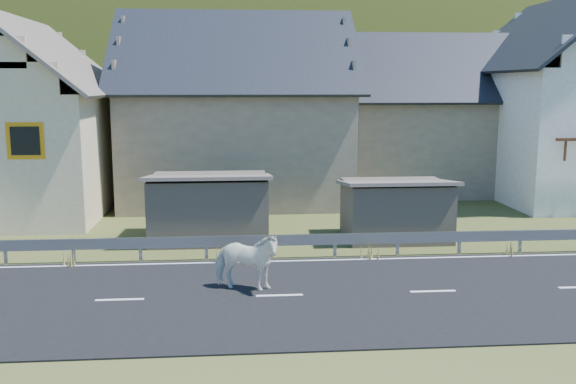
{
  "coord_description": "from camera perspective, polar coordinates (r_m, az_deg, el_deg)",
  "views": [
    {
      "loc": [
        -1.07,
        -15.62,
        5.34
      ],
      "look_at": [
        0.4,
        2.21,
        2.34
      ],
      "focal_mm": 40.0,
      "sensor_mm": 36.0,
      "label": 1
    }
  ],
  "objects": [
    {
      "name": "ground",
      "position": [
        16.54,
        -0.77,
        -9.32
      ],
      "size": [
        160.0,
        160.0,
        0.0
      ],
      "primitive_type": "plane",
      "color": "#333C17",
      "rests_on": "ground"
    },
    {
      "name": "road",
      "position": [
        16.53,
        -0.77,
        -9.25
      ],
      "size": [
        60.0,
        7.0,
        0.04
      ],
      "primitive_type": "cube",
      "color": "black",
      "rests_on": "ground"
    },
    {
      "name": "lane_markings",
      "position": [
        16.52,
        -0.77,
        -9.17
      ],
      "size": [
        60.0,
        6.6,
        0.01
      ],
      "primitive_type": "cube",
      "color": "silver",
      "rests_on": "road"
    },
    {
      "name": "guardrail",
      "position": [
        19.91,
        -1.51,
        -4.37
      ],
      "size": [
        28.1,
        0.09,
        0.75
      ],
      "color": "#93969B",
      "rests_on": "ground"
    },
    {
      "name": "shed_left",
      "position": [
        22.54,
        -7.01,
        -1.4
      ],
      "size": [
        4.3,
        3.3,
        2.4
      ],
      "primitive_type": "cube",
      "color": "brown",
      "rests_on": "ground"
    },
    {
      "name": "shed_right",
      "position": [
        22.74,
        9.55,
        -1.62
      ],
      "size": [
        3.8,
        2.9,
        2.2
      ],
      "primitive_type": "cube",
      "color": "brown",
      "rests_on": "ground"
    },
    {
      "name": "house_cream",
      "position": [
        29.04,
        -22.82,
        6.84
      ],
      "size": [
        7.8,
        9.8,
        8.3
      ],
      "color": "beige",
      "rests_on": "ground"
    },
    {
      "name": "house_stone_a",
      "position": [
        30.62,
        -4.64,
        8.16
      ],
      "size": [
        10.8,
        9.8,
        8.9
      ],
      "color": "gray",
      "rests_on": "ground"
    },
    {
      "name": "house_stone_b",
      "position": [
        34.16,
        12.53,
        7.43
      ],
      "size": [
        9.8,
        8.8,
        8.1
      ],
      "color": "gray",
      "rests_on": "ground"
    },
    {
      "name": "house_white",
      "position": [
        33.7,
        24.02,
        8.23
      ],
      "size": [
        8.8,
        10.8,
        9.7
      ],
      "color": "white",
      "rests_on": "ground"
    },
    {
      "name": "mountain",
      "position": [
        197.34,
        -2.94,
        2.11
      ],
      "size": [
        440.0,
        280.0,
        260.0
      ],
      "primitive_type": "ellipsoid",
      "color": "#213112",
      "rests_on": "ground"
    },
    {
      "name": "horse",
      "position": [
        16.78,
        -3.78,
        -6.16
      ],
      "size": [
        1.34,
        1.99,
        1.54
      ],
      "primitive_type": "imported",
      "rotation": [
        0.0,
        0.0,
        1.27
      ],
      "color": "white",
      "rests_on": "road"
    }
  ]
}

